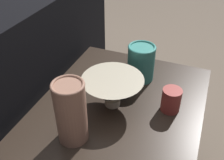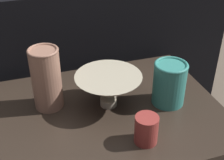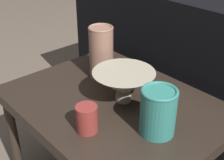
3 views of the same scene
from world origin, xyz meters
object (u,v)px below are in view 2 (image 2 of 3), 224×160
object	(u,v)px
bowl	(108,88)
cup	(146,129)
vase_textured_left	(46,78)
vase_colorful_right	(169,83)

from	to	relation	value
bowl	cup	xyz separation A→B (m)	(0.05, -0.19, -0.02)
vase_textured_left	cup	bearing A→B (deg)	-47.22
bowl	cup	world-z (taller)	bowl
bowl	vase_colorful_right	distance (m)	0.19
vase_textured_left	vase_colorful_right	world-z (taller)	vase_textured_left
vase_textured_left	vase_colorful_right	distance (m)	0.38
vase_textured_left	cup	distance (m)	0.34
vase_textured_left	vase_colorful_right	xyz separation A→B (m)	(0.37, -0.10, -0.03)
cup	bowl	bearing A→B (deg)	103.84
vase_colorful_right	cup	distance (m)	0.21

